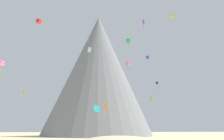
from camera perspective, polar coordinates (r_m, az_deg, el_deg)
The scene contains 14 objects.
rock_massif at distance 122.92m, azimuth -3.74°, elevation -2.09°, with size 76.49×76.49×63.77m.
kite_rainbow_mid at distance 82.59m, azimuth 3.95°, elevation 1.61°, with size 1.76×1.77×4.93m.
kite_red_high at distance 65.32m, azimuth -17.49°, elevation 11.29°, with size 1.46×1.44×1.22m.
kite_gold_low at distance 69.23m, azimuth -20.89°, elevation -5.41°, with size 0.60×0.29×2.43m.
kite_green_high at distance 63.54m, azimuth 3.96°, elevation 7.08°, with size 1.37×0.93×3.69m.
kite_indigo_mid at distance 75.00m, azimuth 8.67°, elevation 3.04°, with size 1.12×1.13×2.51m.
kite_lime_mid at distance 86.93m, azimuth 9.58°, elevation -7.08°, with size 0.76×1.14×3.98m.
kite_orange_low at distance 54.78m, azimuth -1.57°, elevation -9.16°, with size 0.73×0.78×2.92m.
kite_black_mid at distance 92.71m, azimuth 10.94°, elevation -3.18°, with size 1.04×1.01×4.59m.
kite_yellow_high at distance 67.40m, azimuth 14.58°, elevation 12.59°, with size 1.25×1.08×3.93m.
kite_teal_low at distance 73.20m, azimuth -3.84°, elevation -9.45°, with size 2.55×2.10×2.36m.
kite_white_mid at distance 61.99m, azimuth -5.62°, elevation 4.55°, with size 0.86×0.62×4.49m.
kite_violet_high at distance 59.99m, azimuth 7.67°, elevation 11.29°, with size 0.59×0.72×2.86m.
kite_pink_mid at distance 66.77m, azimuth -25.42°, elevation 1.51°, with size 1.65×1.65×3.94m.
Camera 1 is at (-5.37, -30.71, 3.78)m, focal length 37.41 mm.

